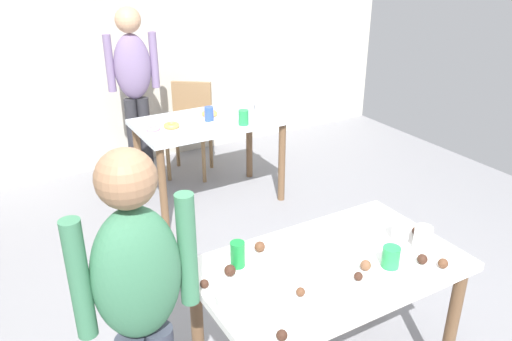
% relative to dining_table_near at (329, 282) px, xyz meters
% --- Properties ---
extents(wall_back, '(6.40, 0.10, 2.60)m').
position_rel_dining_table_near_xyz_m(wall_back, '(-0.05, 3.36, 0.66)').
color(wall_back, beige).
rests_on(wall_back, ground_plane).
extents(dining_table_near, '(1.20, 0.71, 0.75)m').
position_rel_dining_table_near_xyz_m(dining_table_near, '(0.00, 0.00, 0.00)').
color(dining_table_near, white).
rests_on(dining_table_near, ground_plane).
extents(dining_table_far, '(1.19, 0.68, 0.75)m').
position_rel_dining_table_near_xyz_m(dining_table_far, '(0.40, 2.13, -0.00)').
color(dining_table_far, silver).
rests_on(dining_table_far, ground_plane).
extents(chair_far_table, '(0.56, 0.56, 0.87)m').
position_rel_dining_table_near_xyz_m(chair_far_table, '(0.52, 2.81, -0.15)').
color(chair_far_table, olive).
rests_on(chair_far_table, ground_plane).
extents(person_girl_near, '(0.45, 0.21, 1.49)m').
position_rel_dining_table_near_xyz_m(person_girl_near, '(-0.88, -0.02, 0.25)').
color(person_girl_near, '#383D4C').
rests_on(person_girl_near, ground_plane).
extents(person_adult_far, '(0.46, 0.25, 1.59)m').
position_rel_dining_table_near_xyz_m(person_adult_far, '(0.02, 2.83, 0.32)').
color(person_adult_far, '#28282D').
rests_on(person_adult_far, ground_plane).
extents(mixing_bowl, '(0.17, 0.17, 0.06)m').
position_rel_dining_table_near_xyz_m(mixing_bowl, '(-0.50, -0.04, 0.14)').
color(mixing_bowl, white).
rests_on(mixing_bowl, dining_table_near).
extents(soda_can, '(0.07, 0.07, 0.12)m').
position_rel_dining_table_near_xyz_m(soda_can, '(-0.37, 0.19, 0.17)').
color(soda_can, '#198438').
rests_on(soda_can, dining_table_near).
extents(fork_near, '(0.17, 0.02, 0.01)m').
position_rel_dining_table_near_xyz_m(fork_near, '(0.18, 0.24, 0.11)').
color(fork_near, silver).
rests_on(fork_near, dining_table_near).
extents(cup_near_0, '(0.08, 0.08, 0.11)m').
position_rel_dining_table_near_xyz_m(cup_near_0, '(0.41, -0.02, 0.16)').
color(cup_near_0, white).
rests_on(cup_near_0, dining_table_near).
extents(cup_near_1, '(0.08, 0.08, 0.12)m').
position_rel_dining_table_near_xyz_m(cup_near_1, '(0.45, -0.12, 0.16)').
color(cup_near_1, white).
rests_on(cup_near_1, dining_table_near).
extents(cup_near_2, '(0.08, 0.08, 0.10)m').
position_rel_dining_table_near_xyz_m(cup_near_2, '(0.21, -0.16, 0.16)').
color(cup_near_2, green).
rests_on(cup_near_2, dining_table_near).
extents(cake_ball_0, '(0.05, 0.05, 0.05)m').
position_rel_dining_table_near_xyz_m(cake_ball_0, '(-0.31, 0.32, 0.13)').
color(cake_ball_0, brown).
rests_on(cake_ball_0, dining_table_near).
extents(cake_ball_1, '(0.05, 0.05, 0.05)m').
position_rel_dining_table_near_xyz_m(cake_ball_1, '(0.10, -0.12, 0.13)').
color(cake_ball_1, brown).
rests_on(cake_ball_1, dining_table_near).
extents(cake_ball_2, '(0.04, 0.04, 0.04)m').
position_rel_dining_table_near_xyz_m(cake_ball_2, '(-0.57, 0.12, 0.13)').
color(cake_ball_2, '#3D2319').
rests_on(cake_ball_2, dining_table_near).
extents(cake_ball_3, '(0.04, 0.04, 0.04)m').
position_rel_dining_table_near_xyz_m(cake_ball_3, '(0.02, -0.16, 0.13)').
color(cake_ball_3, '#3D2319').
rests_on(cake_ball_3, dining_table_near).
extents(cake_ball_4, '(0.04, 0.04, 0.04)m').
position_rel_dining_table_near_xyz_m(cake_ball_4, '(-0.25, -0.13, 0.13)').
color(cake_ball_4, brown).
rests_on(cake_ball_4, dining_table_near).
extents(cake_ball_5, '(0.04, 0.04, 0.04)m').
position_rel_dining_table_near_xyz_m(cake_ball_5, '(-0.45, -0.30, 0.13)').
color(cake_ball_5, '#3D2319').
rests_on(cake_ball_5, dining_table_near).
extents(cake_ball_6, '(0.05, 0.05, 0.05)m').
position_rel_dining_table_near_xyz_m(cake_ball_6, '(0.41, -0.28, 0.13)').
color(cake_ball_6, brown).
rests_on(cake_ball_6, dining_table_near).
extents(cake_ball_7, '(0.05, 0.05, 0.05)m').
position_rel_dining_table_near_xyz_m(cake_ball_7, '(0.36, -0.21, 0.13)').
color(cake_ball_7, '#3D2319').
rests_on(cake_ball_7, dining_table_near).
extents(cake_ball_8, '(0.05, 0.05, 0.05)m').
position_rel_dining_table_near_xyz_m(cake_ball_8, '(-0.23, 0.24, 0.13)').
color(cake_ball_8, brown).
rests_on(cake_ball_8, dining_table_near).
extents(cake_ball_9, '(0.05, 0.05, 0.05)m').
position_rel_dining_table_near_xyz_m(cake_ball_9, '(0.52, -0.02, 0.13)').
color(cake_ball_9, '#3D2319').
rests_on(cake_ball_9, dining_table_near).
extents(cake_ball_10, '(0.05, 0.05, 0.05)m').
position_rel_dining_table_near_xyz_m(cake_ball_10, '(-0.44, 0.14, 0.13)').
color(cake_ball_10, '#3D2319').
rests_on(cake_ball_10, dining_table_near).
extents(cake_ball_11, '(0.05, 0.05, 0.05)m').
position_rel_dining_table_near_xyz_m(cake_ball_11, '(0.51, -0.08, 0.13)').
color(cake_ball_11, brown).
rests_on(cake_ball_11, dining_table_near).
extents(pitcher_far, '(0.12, 0.12, 0.25)m').
position_rel_dining_table_near_xyz_m(pitcher_far, '(0.86, 2.04, 0.23)').
color(pitcher_far, white).
rests_on(pitcher_far, dining_table_far).
extents(cup_far_0, '(0.08, 0.08, 0.12)m').
position_rel_dining_table_near_xyz_m(cup_far_0, '(0.58, 1.87, 0.17)').
color(cup_far_0, green).
rests_on(cup_far_0, dining_table_far).
extents(cup_far_1, '(0.07, 0.07, 0.12)m').
position_rel_dining_table_near_xyz_m(cup_far_1, '(0.39, 2.09, 0.16)').
color(cup_far_1, '#3351B2').
rests_on(cup_far_1, dining_table_far).
extents(donut_far_0, '(0.10, 0.10, 0.03)m').
position_rel_dining_table_near_xyz_m(donut_far_0, '(0.36, 1.95, 0.12)').
color(donut_far_0, white).
rests_on(donut_far_0, dining_table_far).
extents(donut_far_1, '(0.12, 0.12, 0.04)m').
position_rel_dining_table_near_xyz_m(donut_far_1, '(0.06, 2.09, 0.12)').
color(donut_far_1, gold).
rests_on(donut_far_1, dining_table_far).
extents(donut_far_2, '(0.13, 0.13, 0.04)m').
position_rel_dining_table_near_xyz_m(donut_far_2, '(0.45, 2.21, 0.13)').
color(donut_far_2, gold).
rests_on(donut_far_2, dining_table_far).
extents(donut_far_3, '(0.12, 0.12, 0.03)m').
position_rel_dining_table_near_xyz_m(donut_far_3, '(0.28, 2.18, 0.12)').
color(donut_far_3, white).
rests_on(donut_far_3, dining_table_far).
extents(donut_far_4, '(0.12, 0.12, 0.03)m').
position_rel_dining_table_near_xyz_m(donut_far_4, '(-0.08, 2.11, 0.12)').
color(donut_far_4, pink).
rests_on(donut_far_4, dining_table_far).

